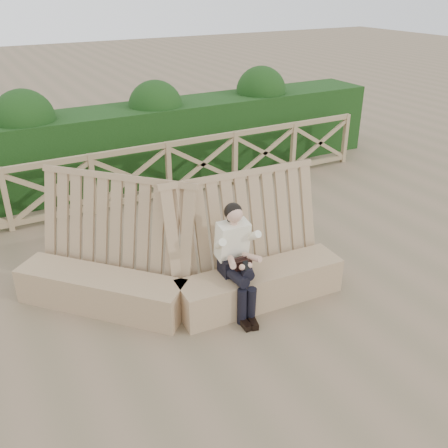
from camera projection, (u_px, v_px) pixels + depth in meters
ground at (226, 301)px, 6.51m from camera, size 60.00×60.00×0.00m
bench at (181, 273)px, 6.36m from camera, size 3.88×2.32×1.60m
woman at (236, 255)px, 6.07m from camera, size 0.40×0.84×1.40m
guardrail at (132, 177)px, 9.01m from camera, size 10.10×0.09×1.10m
hedge at (111, 149)px, 9.87m from camera, size 12.00×1.20×1.50m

